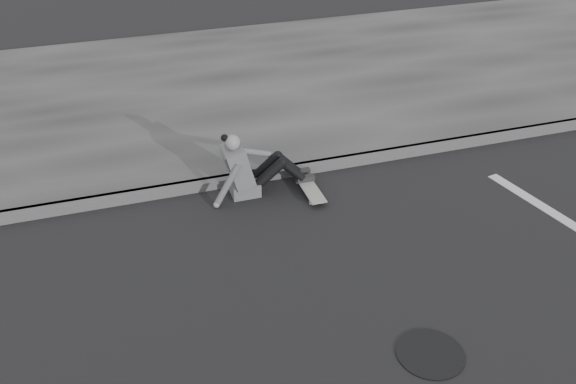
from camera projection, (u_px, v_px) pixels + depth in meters
name	position (u px, v px, depth m)	size (l,w,h in m)	color
ground	(294.00, 312.00, 6.43)	(80.00, 80.00, 0.00)	black
curb	(233.00, 180.00, 8.47)	(24.00, 0.16, 0.12)	#494949
sidewalk	(191.00, 92.00, 10.90)	(24.00, 6.00, 0.12)	#373737
manhole	(430.00, 354.00, 5.95)	(0.64, 0.64, 0.01)	black
skateboard	(309.00, 188.00, 8.28)	(0.20, 0.78, 0.09)	gray
seated_woman	(249.00, 168.00, 8.13)	(1.38, 0.46, 0.88)	#555557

